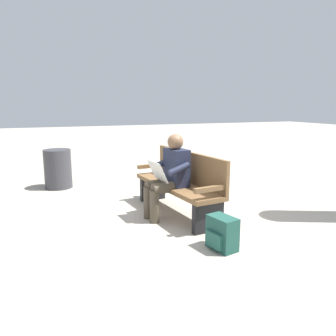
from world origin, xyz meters
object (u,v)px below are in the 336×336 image
Objects in this scene: bench_near at (181,182)px; person_seated at (169,174)px; backpack at (222,233)px; trash_bin at (58,169)px.

person_seated reaches higher than bench_near.
bench_near reaches higher than backpack.
trash_bin is (2.32, 1.36, -0.26)m from person_seated.
person_seated is 1.28m from backpack.
bench_near is 2.72m from trash_bin.
backpack is at bearing -156.81° from trash_bin.
trash_bin is (3.51, 1.51, 0.19)m from backpack.
person_seated is at bearing 109.95° from bench_near.
person_seated is 1.59× the size of trash_bin.
bench_near is 4.95× the size of backpack.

